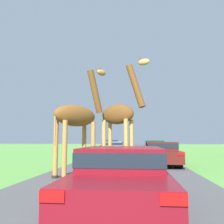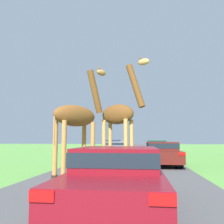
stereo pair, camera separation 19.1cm
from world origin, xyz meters
TOP-DOWN VIEW (x-y plane):
  - road at (0.00, 30.00)m, footprint 6.83×120.00m
  - giraffe_near_road at (-0.02, 11.03)m, footprint 2.48×1.50m
  - giraffe_companion at (-1.73, 9.70)m, footprint 2.07×2.61m
  - car_lead_maroon at (0.41, 5.27)m, footprint 1.89×4.65m
  - car_queue_right at (-1.36, 20.99)m, footprint 1.91×4.47m
  - car_queue_left at (2.16, 14.34)m, footprint 1.97×4.35m
  - car_far_ahead at (-2.30, 27.37)m, footprint 1.84×4.34m
  - car_verge_right at (2.48, 23.77)m, footprint 1.93×4.01m

SIDE VIEW (x-z plane):
  - road at x=0.00m, z-range 0.00..0.00m
  - car_lead_maroon at x=0.41m, z-range 0.05..1.39m
  - car_queue_right at x=-1.36m, z-range 0.06..1.38m
  - car_queue_left at x=2.16m, z-range 0.05..1.42m
  - car_verge_right at x=2.48m, z-range 0.05..1.48m
  - car_far_ahead at x=-2.30m, z-range 0.05..1.53m
  - giraffe_companion at x=-1.73m, z-range -0.11..4.91m
  - giraffe_near_road at x=-0.02m, z-range -0.14..5.22m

